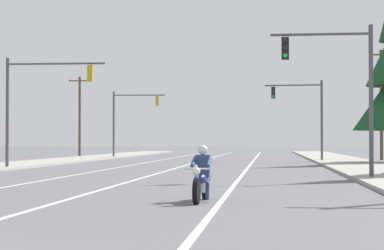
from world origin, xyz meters
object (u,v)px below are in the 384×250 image
(traffic_signal_mid_left, at_px, (129,114))
(utility_pole_right_far, at_px, (381,102))
(traffic_signal_near_right, at_px, (342,79))
(traffic_signal_near_left, at_px, (36,95))
(motorcycle_with_rider, at_px, (201,179))
(traffic_signal_mid_right, at_px, (305,108))
(utility_pole_left_far, at_px, (80,114))

(traffic_signal_mid_left, bearing_deg, utility_pole_right_far, -12.51)
(traffic_signal_near_right, relative_size, traffic_signal_near_left, 1.00)
(motorcycle_with_rider, xyz_separation_m, utility_pole_right_far, (11.04, 42.78, 4.19))
(traffic_signal_near_right, bearing_deg, utility_pole_right_far, 78.71)
(traffic_signal_mid_right, bearing_deg, utility_pole_right_far, 40.54)
(traffic_signal_mid_right, xyz_separation_m, utility_pole_right_far, (6.54, 5.59, 0.71))
(traffic_signal_mid_right, bearing_deg, traffic_signal_near_right, -89.68)
(motorcycle_with_rider, bearing_deg, utility_pole_right_far, 75.54)
(traffic_signal_mid_left, bearing_deg, traffic_signal_near_right, -66.68)
(traffic_signal_mid_right, height_order, utility_pole_right_far, utility_pole_right_far)
(traffic_signal_mid_left, relative_size, utility_pole_left_far, 0.76)
(motorcycle_with_rider, height_order, traffic_signal_near_left, traffic_signal_near_left)
(motorcycle_with_rider, bearing_deg, utility_pole_left_far, 108.05)
(utility_pole_right_far, bearing_deg, traffic_signal_near_right, -101.29)
(traffic_signal_near_right, relative_size, utility_pole_right_far, 0.68)
(traffic_signal_near_left, xyz_separation_m, traffic_signal_mid_right, (15.63, 16.82, -0.07))
(motorcycle_with_rider, height_order, utility_pole_left_far, utility_pole_left_far)
(motorcycle_with_rider, distance_m, utility_pole_left_far, 57.25)
(traffic_signal_mid_left, xyz_separation_m, utility_pole_left_far, (-6.42, 6.58, 0.22))
(traffic_signal_near_right, relative_size, utility_pole_left_far, 0.76)
(traffic_signal_mid_left, distance_m, utility_pole_left_far, 9.19)
(traffic_signal_mid_right, bearing_deg, motorcycle_with_rider, -96.90)
(traffic_signal_mid_right, height_order, traffic_signal_mid_left, same)
(motorcycle_with_rider, relative_size, traffic_signal_mid_left, 0.35)
(traffic_signal_near_right, xyz_separation_m, utility_pole_left_far, (-22.35, 43.55, 0.28))
(motorcycle_with_rider, distance_m, traffic_signal_mid_right, 37.62)
(traffic_signal_mid_left, bearing_deg, utility_pole_left_far, 134.29)
(motorcycle_with_rider, height_order, traffic_signal_mid_left, traffic_signal_mid_left)
(motorcycle_with_rider, distance_m, traffic_signal_near_right, 12.23)
(traffic_signal_near_right, distance_m, traffic_signal_near_left, 18.47)
(traffic_signal_near_right, height_order, traffic_signal_mid_left, same)
(traffic_signal_near_left, relative_size, utility_pole_left_far, 0.76)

